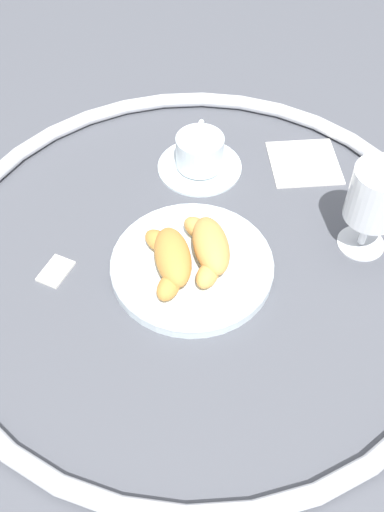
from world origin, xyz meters
The scene contains 9 objects.
ground_plane centered at (0.00, 0.00, 0.00)m, with size 2.20×2.20×0.00m, color #4C4F56.
table_chrome_rim centered at (0.00, 0.00, 0.01)m, with size 0.73×0.73×0.02m, color silver.
pastry_plate centered at (-0.02, 0.01, 0.01)m, with size 0.23×0.23×0.02m.
croissant_large centered at (-0.01, -0.02, 0.04)m, with size 0.13×0.08×0.04m.
croissant_small centered at (-0.03, 0.03, 0.04)m, with size 0.13×0.08×0.04m.
coffee_cup_near centered at (0.19, 0.00, 0.03)m, with size 0.14×0.14×0.06m.
juice_glass_left centered at (0.03, -0.24, 0.10)m, with size 0.08×0.08×0.14m.
sugar_packet centered at (-0.03, 0.19, 0.00)m, with size 0.05×0.03×0.01m, color white.
folded_napkin centered at (0.20, -0.17, 0.00)m, with size 0.11×0.11×0.01m, color silver.
Camera 1 is at (-0.53, -0.01, 0.65)m, focal length 41.55 mm.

